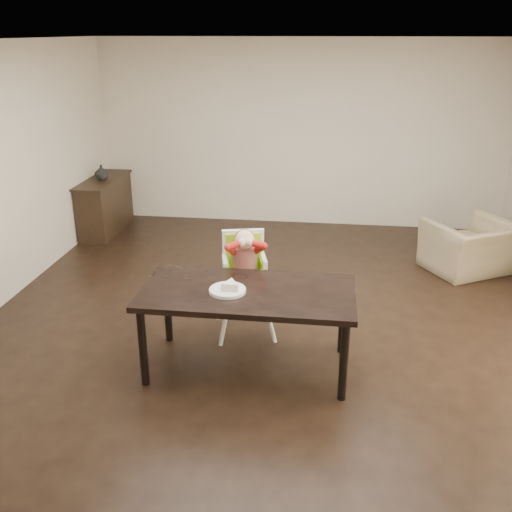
% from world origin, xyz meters
% --- Properties ---
extents(ground, '(7.00, 7.00, 0.00)m').
position_xyz_m(ground, '(0.00, 0.00, 0.00)').
color(ground, black).
rests_on(ground, ground).
extents(room_walls, '(6.02, 7.02, 2.71)m').
position_xyz_m(room_walls, '(0.00, 0.00, 1.86)').
color(room_walls, beige).
rests_on(room_walls, ground).
extents(dining_table, '(1.80, 0.90, 0.75)m').
position_xyz_m(dining_table, '(-0.18, -0.66, 0.67)').
color(dining_table, black).
rests_on(dining_table, ground).
extents(high_chair, '(0.54, 0.54, 1.06)m').
position_xyz_m(high_chair, '(-0.31, 0.01, 0.75)').
color(high_chair, white).
rests_on(high_chair, ground).
extents(plate, '(0.41, 0.41, 0.09)m').
position_xyz_m(plate, '(-0.34, -0.72, 0.78)').
color(plate, white).
rests_on(plate, dining_table).
extents(armchair, '(1.16, 1.03, 0.85)m').
position_xyz_m(armchair, '(2.20, 1.84, 0.43)').
color(armchair, '#96845F').
rests_on(armchair, ground).
extents(sideboard, '(0.44, 1.26, 0.79)m').
position_xyz_m(sideboard, '(-2.78, 2.70, 0.40)').
color(sideboard, black).
rests_on(sideboard, ground).
extents(vase, '(0.22, 0.23, 0.20)m').
position_xyz_m(vase, '(-2.78, 2.69, 0.89)').
color(vase, '#99999E').
rests_on(vase, sideboard).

